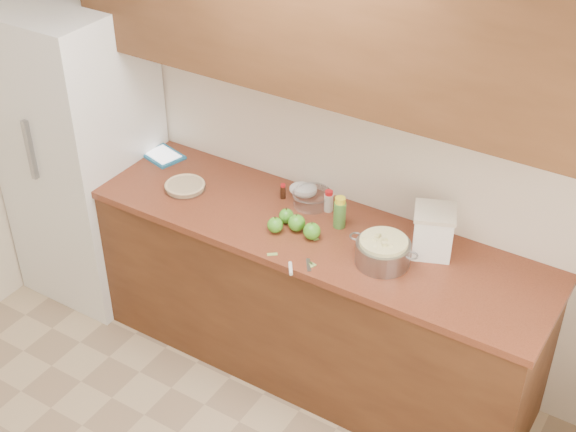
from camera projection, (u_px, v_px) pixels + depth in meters
The scene contains 22 objects.
room_shell at pixel (79, 338), 2.79m from camera, with size 3.60×3.60×3.60m.
counter_run at pixel (298, 293), 4.30m from camera, with size 2.64×0.68×0.92m.
upper_cabinets at pixel (318, 16), 3.57m from camera, with size 2.60×0.34×0.70m, color brown.
fridge at pixel (84, 154), 4.65m from camera, with size 0.70×0.70×1.80m, color white.
pie at pixel (185, 186), 4.29m from camera, with size 0.22×0.22×0.04m.
colander at pixel (383, 252), 3.73m from camera, with size 0.35×0.26×0.13m.
flour_canister at pixel (433, 231), 3.77m from camera, with size 0.25×0.25×0.24m.
tablet at pixel (163, 156), 4.58m from camera, with size 0.26×0.22×0.02m.
paring_knife at pixel (293, 268), 3.72m from camera, with size 0.12×0.16×0.02m.
lemon_bottle at pixel (340, 213), 3.97m from camera, with size 0.06×0.06×0.17m.
cinnamon_shaker at pixel (329, 201), 4.10m from camera, with size 0.05×0.05×0.12m.
vanilla_bottle at pixel (283, 191), 4.21m from camera, with size 0.03×0.03×0.08m.
mixing_bowl at pixel (312, 198), 4.15m from camera, with size 0.21×0.21×0.08m.
paper_towel at pixel (303, 190), 4.24m from camera, with size 0.15×0.13×0.06m, color white.
apple_left at pixel (286, 216), 4.02m from camera, with size 0.08×0.08×0.09m.
apple_center at pixel (297, 223), 3.96m from camera, with size 0.09×0.09×0.10m.
apple_front at pixel (275, 225), 3.95m from camera, with size 0.08×0.08×0.09m.
apple_extra at pixel (312, 231), 3.91m from camera, with size 0.09×0.09×0.10m.
peel_a at pixel (313, 264), 3.76m from camera, with size 0.04×0.01×0.00m, color #90AF55.
peel_b at pixel (311, 265), 3.75m from camera, with size 0.04×0.02×0.00m, color #90AF55.
peel_c at pixel (272, 254), 3.82m from camera, with size 0.05×0.02×0.00m, color #90AF55.
peel_d at pixel (316, 239), 3.92m from camera, with size 0.03×0.01×0.00m, color #90AF55.
Camera 1 is at (1.71, -1.36, 3.23)m, focal length 50.00 mm.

